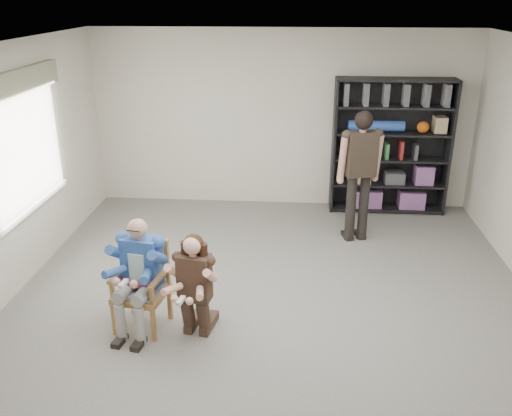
# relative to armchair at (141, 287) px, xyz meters

# --- Properties ---
(room_shell) EXTENTS (6.00, 7.00, 2.80)m
(room_shell) POSITION_rel_armchair_xyz_m (1.33, 0.23, 0.93)
(room_shell) COLOR beige
(room_shell) RESTS_ON ground
(floor) EXTENTS (6.00, 7.00, 0.01)m
(floor) POSITION_rel_armchair_xyz_m (1.33, 0.23, -0.47)
(floor) COLOR #5F5C59
(floor) RESTS_ON ground
(window_left) EXTENTS (0.16, 2.00, 1.75)m
(window_left) POSITION_rel_armchair_xyz_m (-1.62, 1.23, 1.16)
(window_left) COLOR white
(window_left) RESTS_ON room_shell
(armchair) EXTENTS (0.63, 0.62, 0.94)m
(armchair) POSITION_rel_armchair_xyz_m (0.00, 0.00, 0.00)
(armchair) COLOR #AB7332
(armchair) RESTS_ON floor
(seated_man) EXTENTS (0.65, 0.82, 1.23)m
(seated_man) POSITION_rel_armchair_xyz_m (0.00, 0.00, 0.14)
(seated_man) COLOR navy
(seated_man) RESTS_ON floor
(kneeling_woman) EXTENTS (0.60, 0.83, 1.12)m
(kneeling_woman) POSITION_rel_armchair_xyz_m (0.58, -0.12, 0.09)
(kneeling_woman) COLOR #332418
(kneeling_woman) RESTS_ON floor
(bookshelf) EXTENTS (1.80, 0.38, 2.10)m
(bookshelf) POSITION_rel_armchair_xyz_m (3.03, 3.51, 0.58)
(bookshelf) COLOR black
(bookshelf) RESTS_ON floor
(standing_man) EXTENTS (0.63, 0.46, 1.84)m
(standing_man) POSITION_rel_armchair_xyz_m (2.44, 2.35, 0.45)
(standing_man) COLOR #2C231C
(standing_man) RESTS_ON floor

